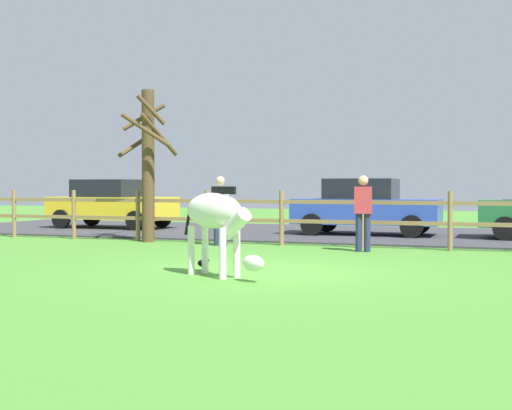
{
  "coord_description": "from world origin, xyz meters",
  "views": [
    {
      "loc": [
        4.15,
        -11.18,
        1.43
      ],
      "look_at": [
        -0.29,
        0.57,
        1.09
      ],
      "focal_mm": 50.75,
      "sensor_mm": 36.0,
      "label": 1
    }
  ],
  "objects": [
    {
      "name": "zebra",
      "position": [
        -0.41,
        -0.84,
        0.93
      ],
      "size": [
        1.77,
        1.13,
        1.41
      ],
      "color": "white",
      "rests_on": "ground_plane"
    },
    {
      "name": "parked_car_blue",
      "position": [
        -0.11,
        8.73,
        0.84
      ],
      "size": [
        4.03,
        1.94,
        1.56
      ],
      "color": "#2D4CAD",
      "rests_on": "parking_asphalt"
    },
    {
      "name": "visitor_left_of_tree",
      "position": [
        -2.67,
        4.48,
        0.91
      ],
      "size": [
        0.39,
        0.28,
        1.64
      ],
      "color": "#232847",
      "rests_on": "ground_plane"
    },
    {
      "name": "visitor_right_of_tree",
      "position": [
        0.82,
        4.12,
        0.91
      ],
      "size": [
        0.39,
        0.26,
        1.64
      ],
      "color": "#232847",
      "rests_on": "ground_plane"
    },
    {
      "name": "crow_on_grass",
      "position": [
        -0.96,
        -0.17,
        0.13
      ],
      "size": [
        0.22,
        0.1,
        0.2
      ],
      "color": "black",
      "rests_on": "ground_plane"
    },
    {
      "name": "paddock_fence",
      "position": [
        -0.35,
        5.0,
        0.74
      ],
      "size": [
        21.41,
        0.11,
        1.3
      ],
      "color": "olive",
      "rests_on": "ground_plane"
    },
    {
      "name": "ground_plane",
      "position": [
        0.0,
        0.0,
        0.0
      ],
      "size": [
        60.0,
        60.0,
        0.0
      ],
      "primitive_type": "plane",
      "color": "#47842D"
    },
    {
      "name": "parking_asphalt",
      "position": [
        0.0,
        9.3,
        0.03
      ],
      "size": [
        28.0,
        7.4,
        0.05
      ],
      "primitive_type": "cube",
      "color": "#38383D",
      "rests_on": "ground_plane"
    },
    {
      "name": "bare_tree",
      "position": [
        -4.82,
        4.86,
        2.06
      ],
      "size": [
        1.61,
        1.63,
        3.82
      ],
      "color": "#513A23",
      "rests_on": "ground_plane"
    },
    {
      "name": "parked_car_yellow",
      "position": [
        -8.45,
        8.95,
        0.84
      ],
      "size": [
        4.01,
        1.89,
        1.56
      ],
      "color": "yellow",
      "rests_on": "parking_asphalt"
    }
  ]
}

